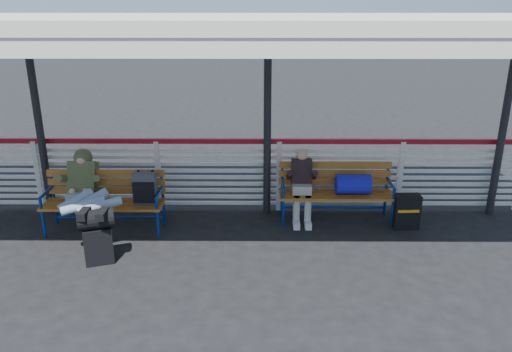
{
  "coord_description": "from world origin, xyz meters",
  "views": [
    {
      "loc": [
        1.68,
        -5.9,
        3.33
      ],
      "look_at": [
        1.63,
        1.0,
        0.92
      ],
      "focal_mm": 35.0,
      "sensor_mm": 36.0,
      "label": 1
    }
  ],
  "objects_px": {
    "bench_right": "(343,185)",
    "companion_person": "(302,185)",
    "luggage_stack": "(97,234)",
    "suitcase_side": "(406,212)",
    "bench_left": "(118,193)",
    "traveler_man": "(86,197)"
  },
  "relations": [
    {
      "from": "bench_left",
      "to": "luggage_stack",
      "type": "bearing_deg",
      "value": -90.93
    },
    {
      "from": "luggage_stack",
      "to": "suitcase_side",
      "type": "relative_size",
      "value": 1.41
    },
    {
      "from": "traveler_man",
      "to": "bench_right",
      "type": "bearing_deg",
      "value": 11.17
    },
    {
      "from": "luggage_stack",
      "to": "companion_person",
      "type": "bearing_deg",
      "value": 8.08
    },
    {
      "from": "luggage_stack",
      "to": "companion_person",
      "type": "relative_size",
      "value": 0.67
    },
    {
      "from": "bench_left",
      "to": "traveler_man",
      "type": "xyz_separation_m",
      "value": [
        -0.36,
        -0.34,
        0.08
      ]
    },
    {
      "from": "luggage_stack",
      "to": "bench_right",
      "type": "height_order",
      "value": "bench_right"
    },
    {
      "from": "bench_left",
      "to": "bench_right",
      "type": "bearing_deg",
      "value": 6.79
    },
    {
      "from": "bench_right",
      "to": "companion_person",
      "type": "xyz_separation_m",
      "value": [
        -0.66,
        -0.01,
        0.01
      ]
    },
    {
      "from": "traveler_man",
      "to": "luggage_stack",
      "type": "bearing_deg",
      "value": -63.3
    },
    {
      "from": "bench_right",
      "to": "suitcase_side",
      "type": "distance_m",
      "value": 1.04
    },
    {
      "from": "bench_right",
      "to": "bench_left",
      "type": "bearing_deg",
      "value": -173.21
    },
    {
      "from": "luggage_stack",
      "to": "suitcase_side",
      "type": "height_order",
      "value": "luggage_stack"
    },
    {
      "from": "bench_right",
      "to": "traveler_man",
      "type": "relative_size",
      "value": 1.1
    },
    {
      "from": "suitcase_side",
      "to": "bench_right",
      "type": "bearing_deg",
      "value": 158.7
    },
    {
      "from": "suitcase_side",
      "to": "bench_left",
      "type": "bearing_deg",
      "value": 178.36
    },
    {
      "from": "luggage_stack",
      "to": "bench_left",
      "type": "xyz_separation_m",
      "value": [
        0.02,
        1.03,
        0.18
      ]
    },
    {
      "from": "suitcase_side",
      "to": "companion_person",
      "type": "bearing_deg",
      "value": 166.51
    },
    {
      "from": "bench_right",
      "to": "companion_person",
      "type": "bearing_deg",
      "value": -178.78
    },
    {
      "from": "luggage_stack",
      "to": "suitcase_side",
      "type": "distance_m",
      "value": 4.57
    },
    {
      "from": "bench_left",
      "to": "suitcase_side",
      "type": "bearing_deg",
      "value": 1.31
    },
    {
      "from": "bench_left",
      "to": "traveler_man",
      "type": "height_order",
      "value": "traveler_man"
    }
  ]
}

